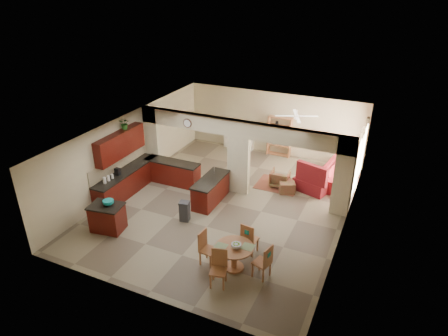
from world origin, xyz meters
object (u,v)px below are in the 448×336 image
at_px(dining_table, 234,254).
at_px(sofa, 340,172).
at_px(armchair, 280,178).
at_px(kitchen_island, 107,217).

xyz_separation_m(dining_table, sofa, (1.71, 6.50, -0.10)).
xyz_separation_m(sofa, armchair, (-2.02, -1.37, -0.07)).
xyz_separation_m(kitchen_island, dining_table, (4.38, -0.04, 0.04)).
bearing_deg(dining_table, kitchen_island, 179.44).
relative_size(kitchen_island, dining_table, 1.06).
relative_size(dining_table, armchair, 1.52).
relative_size(kitchen_island, sofa, 0.42).
xyz_separation_m(kitchen_island, armchair, (4.07, 5.09, -0.13)).
height_order(dining_table, armchair, dining_table).
distance_m(kitchen_island, dining_table, 4.38).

